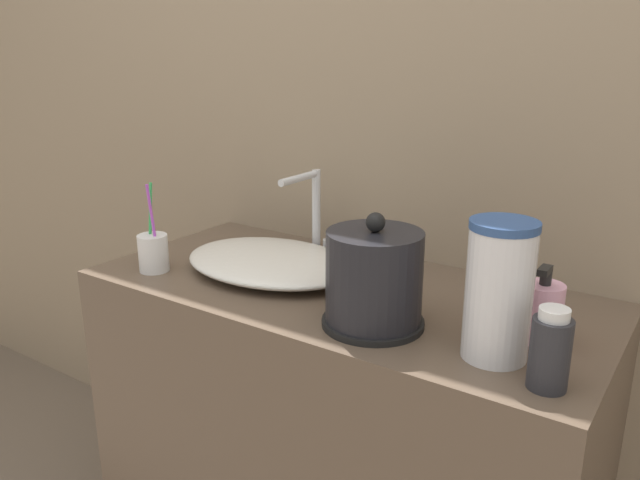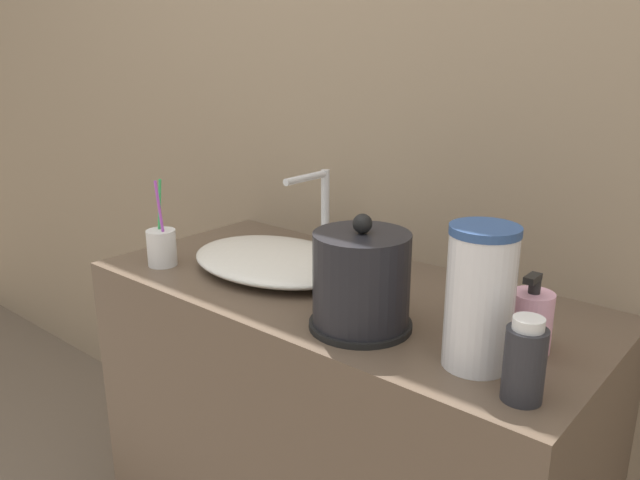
{
  "view_description": "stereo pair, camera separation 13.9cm",
  "coord_description": "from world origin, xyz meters",
  "px_view_note": "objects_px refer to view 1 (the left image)",
  "views": [
    {
      "loc": [
        0.69,
        -0.83,
        1.34
      ],
      "look_at": [
        -0.06,
        0.27,
        0.94
      ],
      "focal_mm": 35.0,
      "sensor_mm": 36.0,
      "label": 1
    },
    {
      "loc": [
        0.8,
        -0.75,
        1.34
      ],
      "look_at": [
        -0.06,
        0.27,
        0.94
      ],
      "focal_mm": 35.0,
      "sensor_mm": 36.0,
      "label": 2
    }
  ],
  "objects_px": {
    "faucet": "(313,208)",
    "toothbrush_cup": "(153,252)",
    "water_pitcher": "(499,291)",
    "shampoo_bottle": "(550,351)",
    "electric_kettle": "(374,282)",
    "lotion_bottle": "(542,311)"
  },
  "relations": [
    {
      "from": "faucet",
      "to": "toothbrush_cup",
      "type": "height_order",
      "value": "faucet"
    },
    {
      "from": "faucet",
      "to": "water_pitcher",
      "type": "height_order",
      "value": "water_pitcher"
    },
    {
      "from": "shampoo_bottle",
      "to": "water_pitcher",
      "type": "relative_size",
      "value": 0.55
    },
    {
      "from": "electric_kettle",
      "to": "lotion_bottle",
      "type": "height_order",
      "value": "electric_kettle"
    },
    {
      "from": "faucet",
      "to": "lotion_bottle",
      "type": "relative_size",
      "value": 1.5
    },
    {
      "from": "shampoo_bottle",
      "to": "water_pitcher",
      "type": "distance_m",
      "value": 0.13
    },
    {
      "from": "electric_kettle",
      "to": "lotion_bottle",
      "type": "xyz_separation_m",
      "value": [
        0.28,
        0.11,
        -0.03
      ]
    },
    {
      "from": "faucet",
      "to": "toothbrush_cup",
      "type": "bearing_deg",
      "value": -127.43
    },
    {
      "from": "faucet",
      "to": "electric_kettle",
      "type": "distance_m",
      "value": 0.45
    },
    {
      "from": "shampoo_bottle",
      "to": "water_pitcher",
      "type": "height_order",
      "value": "water_pitcher"
    },
    {
      "from": "electric_kettle",
      "to": "water_pitcher",
      "type": "distance_m",
      "value": 0.24
    },
    {
      "from": "shampoo_bottle",
      "to": "water_pitcher",
      "type": "xyz_separation_m",
      "value": [
        -0.1,
        0.05,
        0.06
      ]
    },
    {
      "from": "faucet",
      "to": "toothbrush_cup",
      "type": "xyz_separation_m",
      "value": [
        -0.24,
        -0.32,
        -0.08
      ]
    },
    {
      "from": "toothbrush_cup",
      "to": "water_pitcher",
      "type": "xyz_separation_m",
      "value": [
        0.82,
        0.03,
        0.07
      ]
    },
    {
      "from": "toothbrush_cup",
      "to": "lotion_bottle",
      "type": "distance_m",
      "value": 0.88
    },
    {
      "from": "faucet",
      "to": "lotion_bottle",
      "type": "xyz_separation_m",
      "value": [
        0.62,
        -0.18,
        -0.07
      ]
    },
    {
      "from": "electric_kettle",
      "to": "water_pitcher",
      "type": "bearing_deg",
      "value": 1.41
    },
    {
      "from": "faucet",
      "to": "electric_kettle",
      "type": "relative_size",
      "value": 0.97
    },
    {
      "from": "electric_kettle",
      "to": "lotion_bottle",
      "type": "distance_m",
      "value": 0.31
    },
    {
      "from": "faucet",
      "to": "lotion_bottle",
      "type": "bearing_deg",
      "value": -15.8
    },
    {
      "from": "water_pitcher",
      "to": "shampoo_bottle",
      "type": "bearing_deg",
      "value": -27.71
    },
    {
      "from": "lotion_bottle",
      "to": "water_pitcher",
      "type": "distance_m",
      "value": 0.14
    }
  ]
}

